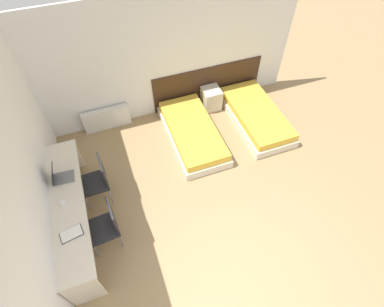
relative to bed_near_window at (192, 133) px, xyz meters
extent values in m
plane|color=#9E7F56|center=(-0.31, -3.09, -0.17)|extent=(20.00, 20.00, 0.00)
cube|color=white|center=(-0.31, 1.08, 1.18)|extent=(5.93, 0.05, 2.70)
cube|color=white|center=(-2.80, -1.02, 1.18)|extent=(0.05, 5.14, 2.70)
cube|color=#382316|center=(0.75, 1.04, 0.29)|extent=(2.58, 0.03, 0.93)
cube|color=beige|center=(0.00, 0.00, -0.08)|extent=(0.98, 2.02, 0.19)
cube|color=gold|center=(0.00, 0.00, 0.10)|extent=(0.90, 1.94, 0.17)
cube|color=beige|center=(1.50, 0.00, -0.08)|extent=(0.98, 2.02, 0.19)
cube|color=gold|center=(1.50, 0.00, 0.10)|extent=(0.90, 1.94, 0.17)
cube|color=beige|center=(0.75, 0.80, 0.08)|extent=(0.40, 0.42, 0.50)
cube|color=silver|center=(-1.63, 0.96, 0.08)|extent=(1.00, 0.12, 0.51)
cube|color=beige|center=(-2.51, -1.22, 0.58)|extent=(0.52, 2.59, 0.04)
cube|color=beige|center=(-2.51, -2.50, 0.20)|extent=(0.47, 0.04, 0.73)
cube|color=beige|center=(-2.51, 0.05, 0.20)|extent=(0.47, 0.04, 0.73)
cube|color=#232328|center=(-2.12, -0.77, 0.28)|extent=(0.48, 0.48, 0.05)
cube|color=#232328|center=(-1.90, -0.76, 0.55)|extent=(0.04, 0.42, 0.49)
cylinder|color=slate|center=(-2.31, -0.98, 0.04)|extent=(0.02, 0.02, 0.42)
cylinder|color=slate|center=(-2.32, -0.57, 0.04)|extent=(0.02, 0.02, 0.42)
cylinder|color=slate|center=(-1.91, -0.97, 0.04)|extent=(0.02, 0.02, 0.42)
cylinder|color=slate|center=(-1.92, -0.56, 0.04)|extent=(0.02, 0.02, 0.42)
cube|color=#232328|center=(-2.12, -1.67, 0.28)|extent=(0.50, 0.50, 0.05)
cube|color=#232328|center=(-1.90, -1.66, 0.55)|extent=(0.06, 0.42, 0.49)
cylinder|color=slate|center=(-2.30, -1.89, 0.04)|extent=(0.02, 0.02, 0.42)
cylinder|color=slate|center=(-2.33, -1.49, 0.04)|extent=(0.02, 0.02, 0.42)
cylinder|color=slate|center=(-1.90, -1.86, 0.04)|extent=(0.02, 0.02, 0.42)
cylinder|color=slate|center=(-1.93, -1.46, 0.04)|extent=(0.02, 0.02, 0.42)
cube|color=slate|center=(-2.52, -0.74, 0.61)|extent=(0.35, 0.26, 0.02)
cube|color=black|center=(-2.64, -0.73, 0.78)|extent=(0.12, 0.25, 0.32)
cube|color=black|center=(-2.50, -1.77, 0.60)|extent=(0.34, 0.24, 0.01)
cube|color=white|center=(-2.50, -1.77, 0.61)|extent=(0.32, 0.23, 0.01)
cylinder|color=white|center=(-2.56, -1.24, 0.64)|extent=(0.08, 0.08, 0.09)
camera|label=1|loc=(-1.49, -4.04, 4.67)|focal=28.00mm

